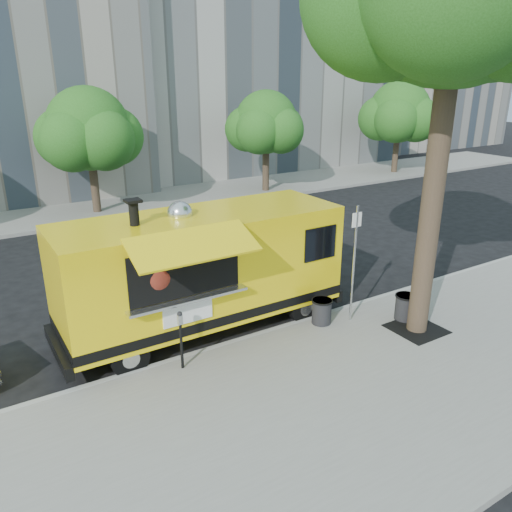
# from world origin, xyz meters

# --- Properties ---
(ground) EXTENTS (120.00, 120.00, 0.00)m
(ground) POSITION_xyz_m (0.00, 0.00, 0.00)
(ground) COLOR black
(ground) RESTS_ON ground
(sidewalk) EXTENTS (60.00, 6.00, 0.15)m
(sidewalk) POSITION_xyz_m (0.00, -4.00, 0.07)
(sidewalk) COLOR gray
(sidewalk) RESTS_ON ground
(curb) EXTENTS (60.00, 0.14, 0.16)m
(curb) POSITION_xyz_m (0.00, -0.93, 0.07)
(curb) COLOR #999993
(curb) RESTS_ON ground
(far_sidewalk) EXTENTS (60.00, 5.00, 0.15)m
(far_sidewalk) POSITION_xyz_m (0.00, 13.50, 0.07)
(far_sidewalk) COLOR gray
(far_sidewalk) RESTS_ON ground
(building_mid) EXTENTS (20.00, 14.00, 20.00)m
(building_mid) POSITION_xyz_m (12.00, 23.00, 10.00)
(building_mid) COLOR #A39E99
(building_mid) RESTS_ON ground
(building_right) EXTENTS (16.00, 12.00, 16.00)m
(building_right) POSITION_xyz_m (30.00, 24.00, 8.00)
(building_right) COLOR #AD9F90
(building_right) RESTS_ON ground
(tree_well) EXTENTS (1.20, 1.20, 0.02)m
(tree_well) POSITION_xyz_m (2.60, -2.80, 0.15)
(tree_well) COLOR black
(tree_well) RESTS_ON sidewalk
(far_tree_b) EXTENTS (3.60, 3.60, 5.50)m
(far_tree_b) POSITION_xyz_m (-1.00, 12.70, 3.83)
(far_tree_b) COLOR #33261C
(far_tree_b) RESTS_ON far_sidewalk
(far_tree_c) EXTENTS (3.24, 3.24, 5.21)m
(far_tree_c) POSITION_xyz_m (8.00, 12.40, 3.72)
(far_tree_c) COLOR #33261C
(far_tree_c) RESTS_ON far_sidewalk
(far_tree_d) EXTENTS (3.78, 3.78, 5.64)m
(far_tree_d) POSITION_xyz_m (18.00, 12.60, 3.89)
(far_tree_d) COLOR #33261C
(far_tree_d) RESTS_ON far_sidewalk
(sign_post) EXTENTS (0.28, 0.06, 3.00)m
(sign_post) POSITION_xyz_m (1.55, -1.55, 1.85)
(sign_post) COLOR silver
(sign_post) RESTS_ON sidewalk
(parking_meter) EXTENTS (0.11, 0.11, 1.33)m
(parking_meter) POSITION_xyz_m (-3.00, -1.35, 0.98)
(parking_meter) COLOR black
(parking_meter) RESTS_ON sidewalk
(food_truck) EXTENTS (7.14, 3.30, 3.53)m
(food_truck) POSITION_xyz_m (-1.75, 0.17, 1.66)
(food_truck) COLOR yellow
(food_truck) RESTS_ON ground
(trash_bin_left) EXTENTS (0.55, 0.55, 0.66)m
(trash_bin_left) POSITION_xyz_m (2.76, -2.26, 0.50)
(trash_bin_left) COLOR black
(trash_bin_left) RESTS_ON sidewalk
(trash_bin_right) EXTENTS (0.53, 0.53, 0.63)m
(trash_bin_right) POSITION_xyz_m (0.82, -1.30, 0.49)
(trash_bin_right) COLOR black
(trash_bin_right) RESTS_ON sidewalk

